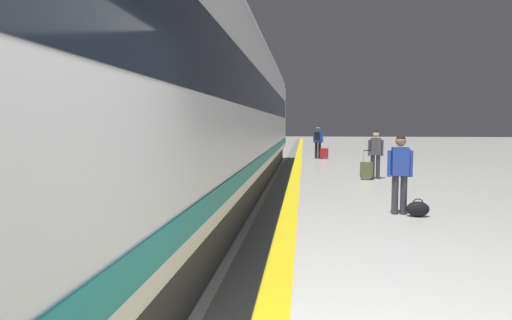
% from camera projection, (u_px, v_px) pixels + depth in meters
% --- Properties ---
extents(safety_line_strip, '(0.36, 80.00, 0.01)m').
position_uv_depth(safety_line_strip, '(293.00, 189.00, 11.89)').
color(safety_line_strip, yellow).
rests_on(safety_line_strip, ground).
extents(tactile_edge_band, '(0.61, 80.00, 0.01)m').
position_uv_depth(tactile_edge_band, '(281.00, 189.00, 11.93)').
color(tactile_edge_band, slate).
rests_on(tactile_edge_band, ground).
extents(high_speed_train, '(2.94, 30.34, 4.97)m').
position_uv_depth(high_speed_train, '(171.00, 86.00, 7.68)').
color(high_speed_train, '#38383D').
rests_on(high_speed_train, ground).
extents(passenger_near, '(0.50, 0.21, 1.59)m').
position_uv_depth(passenger_near, '(400.00, 169.00, 8.48)').
color(passenger_near, '#383842').
rests_on(passenger_near, ground).
extents(duffel_bag_near, '(0.44, 0.26, 0.36)m').
position_uv_depth(duffel_bag_near, '(418.00, 209.00, 8.32)').
color(duffel_bag_near, black).
rests_on(duffel_bag_near, ground).
extents(passenger_mid, '(0.50, 0.21, 1.60)m').
position_uv_depth(passenger_mid, '(376.00, 151.00, 13.99)').
color(passenger_mid, '#383842').
rests_on(passenger_mid, ground).
extents(suitcase_mid, '(0.38, 0.24, 0.97)m').
position_uv_depth(suitcase_mid, '(366.00, 170.00, 13.85)').
color(suitcase_mid, '#596038').
rests_on(suitcase_mid, ground).
extents(passenger_far, '(0.51, 0.42, 1.74)m').
position_uv_depth(passenger_far, '(318.00, 139.00, 22.21)').
color(passenger_far, black).
rests_on(passenger_far, ground).
extents(suitcase_far, '(0.42, 0.32, 0.56)m').
position_uv_depth(suitcase_far, '(324.00, 153.00, 22.02)').
color(suitcase_far, '#A51E1E').
rests_on(suitcase_far, ground).
extents(waste_bin, '(0.46, 0.46, 0.91)m').
position_uv_depth(waste_bin, '(405.00, 163.00, 14.70)').
color(waste_bin, '#2D6638').
rests_on(waste_bin, ground).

